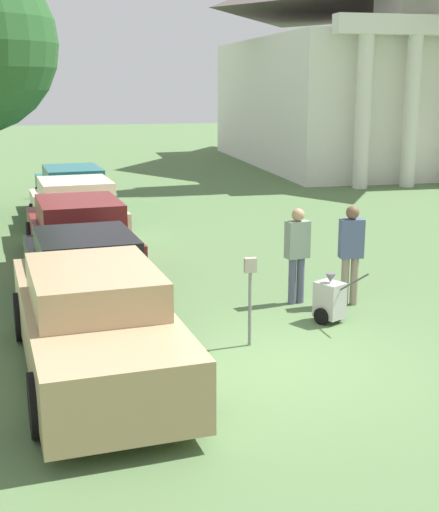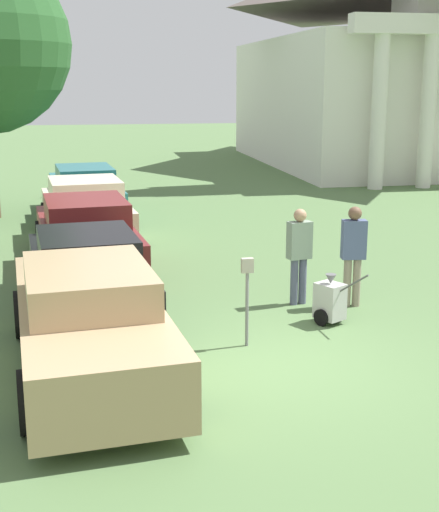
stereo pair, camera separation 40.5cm
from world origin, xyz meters
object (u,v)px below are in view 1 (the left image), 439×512
at_px(parked_car_tan, 93,322).
at_px(person_supervisor, 351,249).
at_px(person_worker, 297,250).
at_px(parked_car_cream, 76,211).
at_px(church, 355,47).
at_px(parked_car_teal, 73,194).
at_px(parked_car_black, 86,277).
at_px(parking_meter, 250,285).
at_px(parked_car_maroon, 79,235).
at_px(equipment_cart, 330,300).

distance_m(parked_car_tan, person_supervisor, 5.11).
bearing_deg(person_worker, parked_car_cream, -71.66).
bearing_deg(church, parked_car_teal, -139.55).
bearing_deg(parked_car_black, person_worker, -7.54).
relative_size(parked_car_tan, parking_meter, 3.96).
bearing_deg(person_supervisor, parking_meter, 42.00).
xyz_separation_m(parked_car_teal, church, (13.62, 11.61, 4.79)).
height_order(person_worker, church, church).
height_order(parked_car_black, parking_meter, parked_car_black).
relative_size(parked_car_tan, church, 0.23).
relative_size(parking_meter, person_worker, 0.79).
height_order(parked_car_maroon, parked_car_cream, parked_car_cream).
xyz_separation_m(parked_car_black, parked_car_maroon, (0.00, 3.45, 0.01)).
bearing_deg(parked_car_cream, person_worker, -65.77).
distance_m(person_worker, equipment_cart, 1.30).
height_order(parked_car_cream, parked_car_teal, parked_car_cream).
bearing_deg(parked_car_cream, church, 41.15).
xyz_separation_m(parked_car_cream, equipment_cart, (3.94, -7.60, -0.33)).
bearing_deg(equipment_cart, parked_car_tan, 169.15).
height_order(parked_car_tan, parked_car_cream, parked_car_tan).
distance_m(parked_car_teal, church, 18.53).
bearing_deg(parked_car_maroon, parked_car_cream, 84.30).
relative_size(person_supervisor, church, 0.08).
relative_size(parked_car_tan, parked_car_cream, 1.09).
bearing_deg(parking_meter, parked_car_cream, 105.71).
distance_m(parked_car_black, church, 25.41).
bearing_deg(parked_car_cream, parked_car_maroon, -95.70).
bearing_deg(parked_car_teal, parked_car_cream, -95.71).
bearing_deg(equipment_cart, church, 36.95).
height_order(person_supervisor, church, church).
bearing_deg(parked_car_cream, parking_meter, -80.00).
xyz_separation_m(parked_car_teal, person_supervisor, (4.63, -9.70, 0.32)).
distance_m(person_supervisor, equipment_cart, 1.26).
xyz_separation_m(parking_meter, church, (11.27, 22.90, 4.56)).
relative_size(parked_car_cream, person_supervisor, 2.75).
relative_size(parked_car_tan, parked_car_teal, 1.02).
bearing_deg(person_supervisor, church, -105.71).
relative_size(parked_car_black, person_supervisor, 2.69).
relative_size(parked_car_black, church, 0.20).
xyz_separation_m(person_supervisor, equipment_cart, (-0.69, -0.83, -0.65)).
distance_m(parked_car_black, person_supervisor, 4.66).
bearing_deg(church, parking_meter, -116.20).
relative_size(equipment_cart, church, 0.04).
bearing_deg(parked_car_teal, parked_car_tan, -95.71).
bearing_deg(parked_car_maroon, parked_car_tan, -95.72).
xyz_separation_m(parked_car_black, parking_meter, (2.35, -2.00, 0.27)).
xyz_separation_m(parked_car_cream, parking_meter, (2.35, -8.36, 0.24)).
distance_m(parked_car_tan, parked_car_cream, 8.92).
bearing_deg(parked_car_black, equipment_cart, -23.26).
bearing_deg(parked_car_tan, parked_car_maroon, 84.28).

